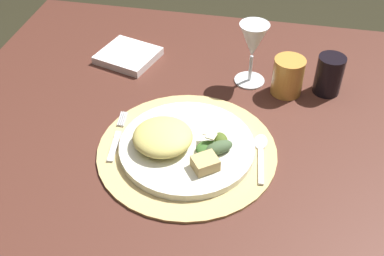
% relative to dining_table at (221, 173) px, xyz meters
% --- Properties ---
extents(dining_table, '(1.25, 1.02, 0.72)m').
position_rel_dining_table_xyz_m(dining_table, '(0.00, 0.00, 0.00)').
color(dining_table, '#4B261D').
rests_on(dining_table, ground).
extents(placemat, '(0.36, 0.36, 0.01)m').
position_rel_dining_table_xyz_m(placemat, '(-0.07, -0.06, 0.12)').
color(placemat, tan).
rests_on(placemat, dining_table).
extents(dinner_plate, '(0.27, 0.27, 0.02)m').
position_rel_dining_table_xyz_m(dinner_plate, '(-0.07, -0.06, 0.13)').
color(dinner_plate, white).
rests_on(dinner_plate, placemat).
extents(pasta_serving, '(0.14, 0.14, 0.04)m').
position_rel_dining_table_xyz_m(pasta_serving, '(-0.11, -0.07, 0.16)').
color(pasta_serving, '#D8C968').
rests_on(pasta_serving, dinner_plate).
extents(salad_greens, '(0.08, 0.08, 0.03)m').
position_rel_dining_table_xyz_m(salad_greens, '(-0.01, -0.07, 0.15)').
color(salad_greens, '#415736').
rests_on(salad_greens, dinner_plate).
extents(bread_piece, '(0.06, 0.06, 0.02)m').
position_rel_dining_table_xyz_m(bread_piece, '(-0.02, -0.12, 0.15)').
color(bread_piece, tan).
rests_on(bread_piece, dinner_plate).
extents(fork, '(0.03, 0.16, 0.00)m').
position_rel_dining_table_xyz_m(fork, '(-0.21, -0.06, 0.12)').
color(fork, silver).
rests_on(fork, placemat).
extents(spoon, '(0.03, 0.14, 0.01)m').
position_rel_dining_table_xyz_m(spoon, '(0.08, -0.03, 0.12)').
color(spoon, silver).
rests_on(spoon, placemat).
extents(napkin, '(0.17, 0.16, 0.02)m').
position_rel_dining_table_xyz_m(napkin, '(-0.28, 0.24, 0.12)').
color(napkin, white).
rests_on(napkin, dining_table).
extents(wine_glass, '(0.07, 0.07, 0.15)m').
position_rel_dining_table_xyz_m(wine_glass, '(0.03, 0.21, 0.22)').
color(wine_glass, silver).
rests_on(wine_glass, dining_table).
extents(amber_tumbler, '(0.07, 0.07, 0.09)m').
position_rel_dining_table_xyz_m(amber_tumbler, '(0.12, 0.18, 0.16)').
color(amber_tumbler, '#C8893B').
rests_on(amber_tumbler, dining_table).
extents(dark_tumbler, '(0.06, 0.06, 0.09)m').
position_rel_dining_table_xyz_m(dark_tumbler, '(0.21, 0.20, 0.16)').
color(dark_tumbler, black).
rests_on(dark_tumbler, dining_table).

